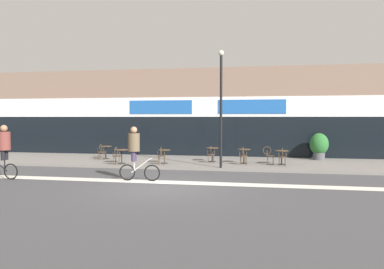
% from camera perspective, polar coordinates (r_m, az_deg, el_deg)
% --- Properties ---
extents(ground_plane, '(120.00, 120.00, 0.00)m').
position_cam_1_polar(ground_plane, '(13.29, -4.57, -8.14)').
color(ground_plane, '#424244').
extents(sidewalk_slab, '(40.00, 5.50, 0.12)m').
position_cam_1_polar(sidewalk_slab, '(20.28, 0.82, -4.23)').
color(sidewalk_slab, slate).
rests_on(sidewalk_slab, ground).
extents(storefront_facade, '(40.00, 4.06, 5.50)m').
position_cam_1_polar(storefront_facade, '(24.80, 2.69, 3.22)').
color(storefront_facade, '#7F6656').
rests_on(storefront_facade, ground).
extents(bike_lane_stripe, '(36.00, 0.70, 0.01)m').
position_cam_1_polar(bike_lane_stripe, '(14.42, -3.32, -7.27)').
color(bike_lane_stripe, silver).
rests_on(bike_lane_stripe, ground).
extents(bistro_table_0, '(0.66, 0.66, 0.72)m').
position_cam_1_polar(bistro_table_0, '(21.88, -13.00, -2.28)').
color(bistro_table_0, black).
rests_on(bistro_table_0, sidewalk_slab).
extents(bistro_table_1, '(0.73, 0.73, 0.72)m').
position_cam_1_polar(bistro_table_1, '(19.45, -10.69, -2.86)').
color(bistro_table_1, black).
rests_on(bistro_table_1, sidewalk_slab).
extents(bistro_table_2, '(0.62, 0.62, 0.71)m').
position_cam_1_polar(bistro_table_2, '(19.23, -4.24, -2.94)').
color(bistro_table_2, black).
rests_on(bistro_table_2, sidewalk_slab).
extents(bistro_table_3, '(0.66, 0.66, 0.75)m').
position_cam_1_polar(bistro_table_3, '(19.95, 3.12, -2.64)').
color(bistro_table_3, black).
rests_on(bistro_table_3, sidewalk_slab).
extents(bistro_table_4, '(0.66, 0.66, 0.74)m').
position_cam_1_polar(bistro_table_4, '(19.35, 7.93, -2.85)').
color(bistro_table_4, black).
rests_on(bistro_table_4, sidewalk_slab).
extents(bistro_table_5, '(0.67, 0.67, 0.71)m').
position_cam_1_polar(bistro_table_5, '(19.23, 13.51, -2.98)').
color(bistro_table_5, black).
rests_on(bistro_table_5, sidewalk_slab).
extents(cafe_chair_0_near, '(0.45, 0.60, 0.90)m').
position_cam_1_polar(cafe_chair_0_near, '(21.31, -13.65, -2.41)').
color(cafe_chair_0_near, '#4C3823').
rests_on(cafe_chair_0_near, sidewalk_slab).
extents(cafe_chair_1_near, '(0.41, 0.58, 0.90)m').
position_cam_1_polar(cafe_chair_1_near, '(18.87, -11.37, -3.03)').
color(cafe_chair_1_near, '#4C3823').
rests_on(cafe_chair_1_near, sidewalk_slab).
extents(cafe_chair_2_near, '(0.45, 0.60, 0.90)m').
position_cam_1_polar(cafe_chair_2_near, '(18.63, -4.70, -3.06)').
color(cafe_chair_2_near, '#4C3823').
rests_on(cafe_chair_2_near, sidewalk_slab).
extents(cafe_chair_3_near, '(0.45, 0.60, 0.90)m').
position_cam_1_polar(cafe_chair_3_near, '(19.34, 2.91, -2.85)').
color(cafe_chair_3_near, '#4C3823').
rests_on(cafe_chair_3_near, sidewalk_slab).
extents(cafe_chair_4_near, '(0.42, 0.58, 0.90)m').
position_cam_1_polar(cafe_chair_4_near, '(18.73, 7.82, -3.05)').
color(cafe_chair_4_near, '#4C3823').
rests_on(cafe_chair_4_near, sidewalk_slab).
extents(cafe_chair_5_near, '(0.40, 0.58, 0.90)m').
position_cam_1_polar(cafe_chair_5_near, '(18.61, 13.60, -3.13)').
color(cafe_chair_5_near, '#4C3823').
rests_on(cafe_chair_5_near, sidewalk_slab).
extents(cafe_chair_5_side, '(0.59, 0.43, 0.90)m').
position_cam_1_polar(cafe_chair_5_side, '(19.22, 11.64, -2.93)').
color(cafe_chair_5_side, '#4C3823').
rests_on(cafe_chair_5_side, sidewalk_slab).
extents(planter_pot, '(1.02, 1.02, 1.48)m').
position_cam_1_polar(planter_pot, '(22.02, 18.80, -1.60)').
color(planter_pot, '#4C4C51').
rests_on(planter_pot, sidewalk_slab).
extents(lamp_post, '(0.26, 0.26, 5.46)m').
position_cam_1_polar(lamp_post, '(17.49, 4.45, 5.17)').
color(lamp_post, black).
rests_on(lamp_post, sidewalk_slab).
extents(cyclist_0, '(1.64, 0.53, 2.18)m').
position_cam_1_polar(cyclist_0, '(16.75, -26.80, -1.64)').
color(cyclist_0, black).
rests_on(cyclist_0, ground).
extents(cyclist_1, '(1.65, 0.51, 2.12)m').
position_cam_1_polar(cyclist_1, '(14.75, -8.68, -2.12)').
color(cyclist_1, black).
rests_on(cyclist_1, ground).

